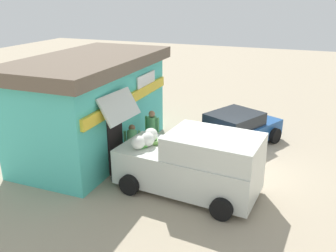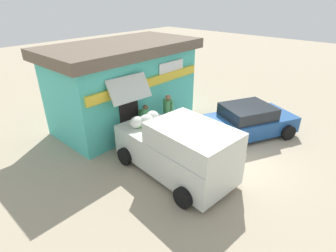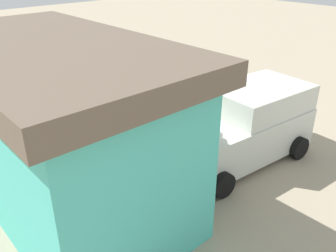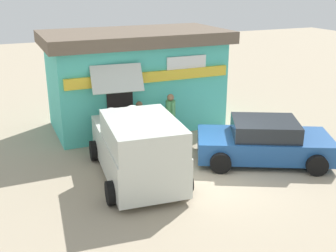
# 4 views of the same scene
# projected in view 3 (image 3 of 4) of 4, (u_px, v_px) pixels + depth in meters

# --- Properties ---
(ground_plane) EXTENTS (60.00, 60.00, 0.00)m
(ground_plane) POSITION_uv_depth(u_px,v_px,m) (201.00, 123.00, 11.78)
(ground_plane) COLOR tan
(storefront_bar) EXTENTS (6.70, 3.58, 3.60)m
(storefront_bar) POSITION_uv_depth(u_px,v_px,m) (58.00, 125.00, 7.47)
(storefront_bar) COLOR #4CC6B7
(storefront_bar) RESTS_ON ground_plane
(delivery_van) EXTENTS (2.54, 4.86, 2.77)m
(delivery_van) POSITION_uv_depth(u_px,v_px,m) (241.00, 126.00, 9.47)
(delivery_van) COLOR silver
(delivery_van) RESTS_ON ground_plane
(parked_sedan) EXTENTS (4.46, 3.49, 1.32)m
(parked_sedan) POSITION_uv_depth(u_px,v_px,m) (156.00, 93.00, 12.54)
(parked_sedan) COLOR #1E4C8C
(parked_sedan) RESTS_ON ground_plane
(vendor_standing) EXTENTS (0.36, 0.57, 1.71)m
(vendor_standing) POSITION_uv_depth(u_px,v_px,m) (130.00, 124.00, 9.46)
(vendor_standing) COLOR #726047
(vendor_standing) RESTS_ON ground_plane
(customer_bending) EXTENTS (0.73, 0.66, 1.50)m
(customer_bending) POSITION_uv_depth(u_px,v_px,m) (156.00, 147.00, 8.55)
(customer_bending) COLOR #726047
(customer_bending) RESTS_ON ground_plane
(unloaded_banana_pile) EXTENTS (0.94, 0.98, 0.51)m
(unloaded_banana_pile) POSITION_uv_depth(u_px,v_px,m) (149.00, 188.00, 8.20)
(unloaded_banana_pile) COLOR silver
(unloaded_banana_pile) RESTS_ON ground_plane
(paint_bucket) EXTENTS (0.32, 0.32, 0.40)m
(paint_bucket) POSITION_uv_depth(u_px,v_px,m) (124.00, 127.00, 11.11)
(paint_bucket) COLOR #BF3F33
(paint_bucket) RESTS_ON ground_plane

